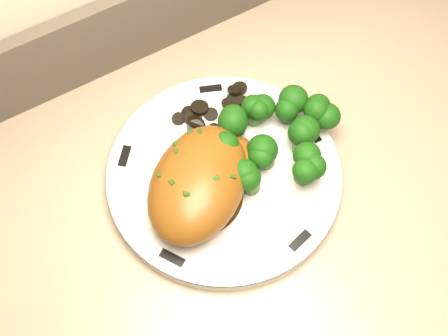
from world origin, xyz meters
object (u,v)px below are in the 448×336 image
counter (429,194)px  plate (224,175)px  chicken_breast (202,181)px  broccoli_florets (272,138)px

counter → plate: bearing=171.2°
plate → chicken_breast: chicken_breast is taller
counter → broccoli_florets: counter is taller
counter → plate: (-0.46, 0.07, 0.43)m
plate → chicken_breast: 0.06m
plate → counter: bearing=-8.8°
counter → plate: 0.63m
plate → broccoli_florets: bearing=-3.0°
chicken_breast → broccoli_florets: chicken_breast is taller
counter → broccoli_florets: (-0.40, 0.07, 0.46)m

